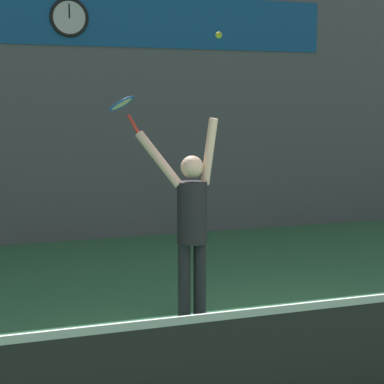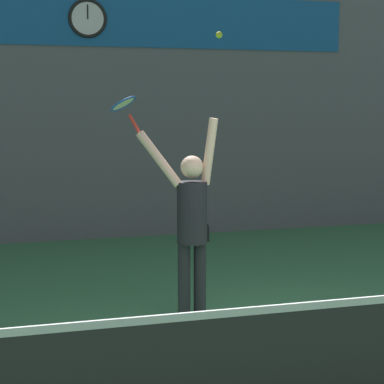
% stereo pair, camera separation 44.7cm
% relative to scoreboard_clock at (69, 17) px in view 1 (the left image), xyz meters
% --- Properties ---
extents(ground_plane, '(18.00, 18.00, 0.00)m').
position_rel_scoreboard_clock_xyz_m(ground_plane, '(0.93, -6.31, -3.56)').
color(ground_plane, '#387A4C').
extents(back_wall, '(18.00, 0.10, 5.00)m').
position_rel_scoreboard_clock_xyz_m(back_wall, '(0.93, 0.08, -1.06)').
color(back_wall, slate).
rests_on(back_wall, ground_plane).
extents(sponsor_banner, '(6.96, 0.02, 0.86)m').
position_rel_scoreboard_clock_xyz_m(sponsor_banner, '(0.93, 0.02, -0.00)').
color(sponsor_banner, '#195B9E').
extents(scoreboard_clock, '(0.62, 0.06, 0.62)m').
position_rel_scoreboard_clock_xyz_m(scoreboard_clock, '(0.00, 0.00, 0.00)').
color(scoreboard_clock, white).
extents(tennis_player, '(0.80, 0.49, 2.07)m').
position_rel_scoreboard_clock_xyz_m(tennis_player, '(0.38, -4.56, -2.51)').
color(tennis_player, black).
rests_on(tennis_player, ground_plane).
extents(tennis_racket, '(0.38, 0.38, 0.39)m').
position_rel_scoreboard_clock_xyz_m(tennis_racket, '(-0.22, -4.19, -1.36)').
color(tennis_racket, red).
extents(tennis_ball, '(0.07, 0.07, 0.07)m').
position_rel_scoreboard_clock_xyz_m(tennis_ball, '(0.65, -4.61, -0.67)').
color(tennis_ball, '#CCDB2D').
extents(water_bottle, '(0.07, 0.07, 0.29)m').
position_rel_scoreboard_clock_xyz_m(water_bottle, '(1.77, -0.69, -3.42)').
color(water_bottle, '#262628').
rests_on(water_bottle, ground_plane).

